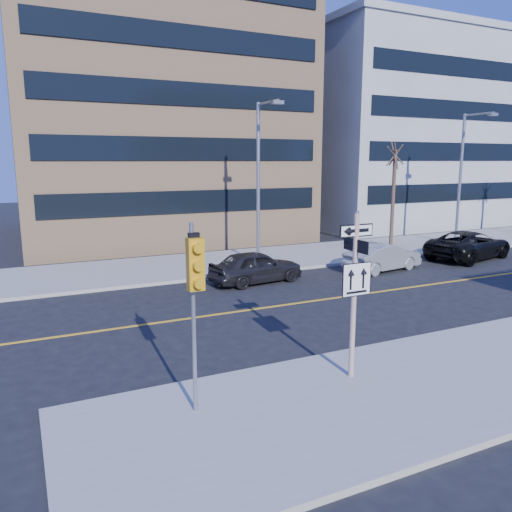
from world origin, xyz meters
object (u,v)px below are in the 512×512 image
parked_car_b (383,257)px  street_tree_west (395,157)px  traffic_signal (195,280)px  parked_car_c (469,245)px  streetlight_a (260,173)px  sign_pole (355,286)px  parked_car_a (256,267)px  streetlight_b (464,170)px

parked_car_b → street_tree_west: street_tree_west is taller
traffic_signal → parked_car_c: (19.24, 10.18, -2.25)m
streetlight_a → parked_car_c: bearing=-16.1°
sign_pole → parked_car_a: (2.27, 10.15, -1.71)m
parked_car_a → parked_car_c: size_ratio=0.76×
sign_pole → parked_car_a: size_ratio=0.95×
streetlight_b → street_tree_west: bearing=173.8°
parked_car_b → streetlight_a: (-4.94, 3.61, 4.06)m
parked_car_c → streetlight_b: streetlight_b is taller
sign_pole → streetlight_b: 22.48m
parked_car_a → parked_car_b: size_ratio=1.02×
parked_car_c → streetlight_b: 5.83m
parked_car_b → streetlight_a: bearing=44.5°
parked_car_b → streetlight_b: bearing=-77.6°
traffic_signal → parked_car_a: (6.27, 10.30, -2.30)m
traffic_signal → street_tree_west: bearing=39.4°
street_tree_west → streetlight_a: bearing=-176.5°
parked_car_a → streetlight_a: 5.38m
parked_car_b → streetlight_b: streetlight_b is taller
traffic_signal → streetlight_b: size_ratio=0.50×
sign_pole → parked_car_c: bearing=33.3°
sign_pole → parked_car_b: bearing=47.2°
parked_car_c → streetlight_a: 12.36m
parked_car_c → streetlight_a: (-11.24, 3.24, 3.98)m
parked_car_b → street_tree_west: 7.55m
sign_pole → street_tree_west: bearing=46.7°
sign_pole → street_tree_west: (13.00, 13.81, 3.09)m
traffic_signal → streetlight_a: bearing=59.2°
parked_car_b → parked_car_c: size_ratio=0.75×
parked_car_b → street_tree_west: size_ratio=0.66×
streetlight_a → street_tree_west: (9.00, 0.54, 0.77)m
parked_car_a → parked_car_c: 12.98m
street_tree_west → traffic_signal: bearing=-140.6°
sign_pole → parked_car_c: size_ratio=0.73×
traffic_signal → streetlight_a: streetlight_a is taller
street_tree_west → sign_pole: bearing=-133.3°
sign_pole → parked_car_a: 10.54m
parked_car_a → streetlight_a: streetlight_a is taller
traffic_signal → parked_car_a: bearing=58.7°
traffic_signal → streetlight_b: streetlight_b is taller
traffic_signal → parked_car_c: size_ratio=0.72×
traffic_signal → street_tree_west: 22.14m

